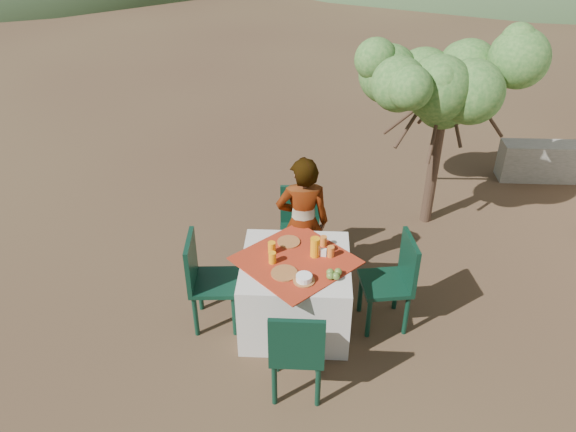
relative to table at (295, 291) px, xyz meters
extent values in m
plane|color=#3C261B|center=(0.52, -0.24, -0.38)|extent=(160.00, 160.00, 0.00)
cube|color=silver|center=(0.00, 0.00, 0.00)|extent=(1.02, 1.02, 0.75)
cube|color=#A52E18|center=(0.00, 0.00, 0.38)|extent=(1.30, 1.30, 0.01)
cylinder|color=black|center=(-0.16, 0.71, -0.15)|extent=(0.05, 0.05, 0.47)
cylinder|color=black|center=(0.19, 0.71, -0.15)|extent=(0.05, 0.05, 0.47)
cylinder|color=black|center=(-0.17, 1.06, -0.15)|extent=(0.05, 0.05, 0.47)
cylinder|color=black|center=(0.18, 1.06, -0.15)|extent=(0.05, 0.05, 0.47)
cube|color=black|center=(0.01, 0.89, 0.09)|extent=(0.44, 0.44, 0.04)
cube|color=black|center=(0.01, 1.08, 0.33)|extent=(0.44, 0.05, 0.46)
cylinder|color=black|center=(0.23, -0.65, -0.14)|extent=(0.05, 0.05, 0.48)
cylinder|color=black|center=(-0.13, -0.65, -0.14)|extent=(0.05, 0.05, 0.48)
cylinder|color=black|center=(0.23, -1.02, -0.14)|extent=(0.05, 0.05, 0.48)
cylinder|color=black|center=(-0.13, -1.02, -0.14)|extent=(0.05, 0.05, 0.48)
cube|color=black|center=(0.05, -0.84, 0.10)|extent=(0.45, 0.45, 0.04)
cube|color=black|center=(0.05, -1.04, 0.35)|extent=(0.45, 0.04, 0.47)
cylinder|color=black|center=(-0.57, -0.21, -0.13)|extent=(0.05, 0.05, 0.49)
cylinder|color=black|center=(-0.60, 0.16, -0.13)|extent=(0.05, 0.05, 0.49)
cylinder|color=black|center=(-0.94, -0.24, -0.13)|extent=(0.05, 0.05, 0.49)
cylinder|color=black|center=(-0.97, 0.13, -0.13)|extent=(0.05, 0.05, 0.49)
cube|color=black|center=(-0.77, -0.04, 0.11)|extent=(0.49, 0.49, 0.04)
cube|color=black|center=(-0.98, -0.05, 0.37)|extent=(0.07, 0.46, 0.48)
cylinder|color=black|center=(0.65, 0.19, -0.14)|extent=(0.05, 0.05, 0.49)
cylinder|color=black|center=(0.71, -0.18, -0.14)|extent=(0.05, 0.05, 0.49)
cylinder|color=black|center=(1.01, 0.24, -0.14)|extent=(0.05, 0.05, 0.49)
cylinder|color=black|center=(1.07, -0.12, -0.14)|extent=(0.05, 0.05, 0.49)
cube|color=black|center=(0.86, 0.03, 0.11)|extent=(0.52, 0.52, 0.04)
cube|color=black|center=(1.06, 0.07, 0.36)|extent=(0.11, 0.45, 0.47)
imported|color=#8C6651|center=(0.05, 0.64, 0.37)|extent=(0.59, 0.42, 1.51)
cylinder|color=#442D22|center=(1.60, 1.96, 0.42)|extent=(0.14, 0.14, 1.61)
sphere|color=#265B21|center=(1.60, 1.96, 1.23)|extent=(0.69, 0.69, 0.69)
sphere|color=#265B21|center=(2.23, 1.96, 1.40)|extent=(0.64, 0.64, 0.64)
sphere|color=#265B21|center=(1.02, 2.08, 1.34)|extent=(0.60, 0.60, 0.60)
sphere|color=#265B21|center=(1.71, 2.59, 1.46)|extent=(0.62, 0.62, 0.62)
sphere|color=#265B21|center=(1.66, 1.39, 1.28)|extent=(0.55, 0.55, 0.55)
cylinder|color=brown|center=(-0.08, 0.28, 0.39)|extent=(0.22, 0.22, 0.01)
cylinder|color=brown|center=(-0.09, -0.21, 0.39)|extent=(0.24, 0.24, 0.01)
cylinder|color=#FF9A10|center=(-0.23, 0.10, 0.44)|extent=(0.07, 0.07, 0.12)
cylinder|color=#FF9A10|center=(-0.21, -0.05, 0.44)|extent=(0.07, 0.07, 0.11)
cylinder|color=#FF9A10|center=(0.18, 0.07, 0.48)|extent=(0.09, 0.09, 0.20)
cylinder|color=brown|center=(0.09, -0.31, 0.39)|extent=(0.20, 0.20, 0.01)
cylinder|color=white|center=(0.09, -0.31, 0.42)|extent=(0.14, 0.14, 0.05)
cylinder|color=orange|center=(0.33, 0.07, 0.44)|extent=(0.07, 0.07, 0.11)
cylinder|color=orange|center=(0.26, 0.25, 0.43)|extent=(0.06, 0.06, 0.10)
cube|color=white|center=(0.26, 0.08, 0.42)|extent=(0.06, 0.04, 0.08)
sphere|color=#597A2C|center=(0.32, -0.22, 0.42)|extent=(0.07, 0.07, 0.07)
sphere|color=#597A2C|center=(0.39, -0.21, 0.42)|extent=(0.07, 0.07, 0.07)
sphere|color=#597A2C|center=(0.37, -0.27, 0.42)|extent=(0.07, 0.07, 0.07)
sphere|color=#597A2C|center=(0.32, -0.27, 0.42)|extent=(0.07, 0.07, 0.07)
camera|label=1|loc=(0.14, -4.19, 3.53)|focal=35.00mm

